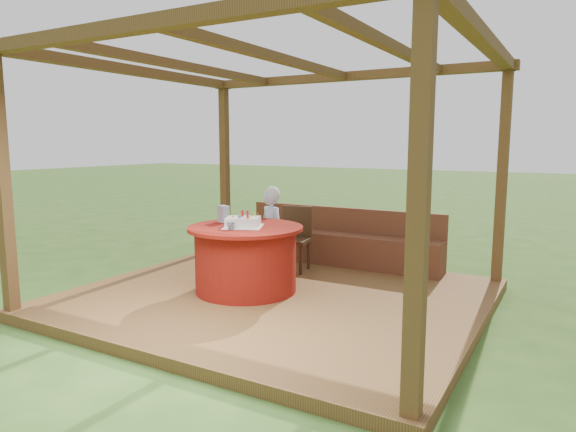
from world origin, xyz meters
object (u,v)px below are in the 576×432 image
at_px(table, 246,258).
at_px(gift_bag, 223,214).
at_px(bench, 338,245).
at_px(elderly_woman, 272,229).
at_px(birthday_cake, 243,222).
at_px(drinking_glass, 231,226).
at_px(chair, 295,235).

bearing_deg(table, gift_bag, 163.30).
height_order(bench, elderly_woman, elderly_woman).
bearing_deg(table, birthday_cake, -88.77).
height_order(elderly_woman, birthday_cake, elderly_woman).
height_order(table, gift_bag, gift_bag).
bearing_deg(elderly_woman, table, -79.00).
xyz_separation_m(elderly_woman, gift_bag, (-0.23, -0.76, 0.28)).
distance_m(table, gift_bag, 0.64).
height_order(bench, drinking_glass, drinking_glass).
relative_size(table, gift_bag, 6.55).
bearing_deg(birthday_cake, chair, 90.02).
relative_size(birthday_cake, drinking_glass, 6.44).
distance_m(bench, gift_bag, 1.96).
bearing_deg(chair, table, -90.03).
bearing_deg(gift_bag, chair, 92.32).
distance_m(table, drinking_glass, 0.51).
bearing_deg(bench, drinking_glass, -100.40).
relative_size(chair, elderly_woman, 0.75).
distance_m(birthday_cake, gift_bag, 0.44).
bearing_deg(birthday_cake, table, 91.23).
bearing_deg(elderly_woman, birthday_cake, -79.48).
bearing_deg(table, drinking_glass, -91.33).
relative_size(bench, birthday_cake, 5.28).
distance_m(birthday_cake, drinking_glass, 0.23).
distance_m(chair, birthday_cake, 1.28).
xyz_separation_m(table, elderly_woman, (-0.17, 0.88, 0.20)).
height_order(chair, elderly_woman, elderly_woman).
bearing_deg(gift_bag, table, 6.48).
height_order(bench, birthday_cake, birthday_cake).
bearing_deg(gift_bag, drinking_glass, -21.79).
xyz_separation_m(chair, gift_bag, (-0.41, -1.07, 0.40)).
xyz_separation_m(chair, elderly_woman, (-0.17, -0.30, 0.12)).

